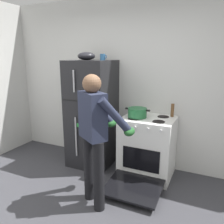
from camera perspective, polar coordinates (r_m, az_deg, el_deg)
kitchen_wall_back at (r=3.79m, az=3.63°, el=7.29°), size 6.00×0.10×2.70m
refrigerator at (r=3.74m, az=-5.02°, el=-0.47°), size 0.68×0.72×1.72m
stove_range at (r=3.50m, az=8.82°, el=-8.82°), size 0.76×1.22×0.91m
person_cook at (r=2.64m, az=-4.15°, el=-4.55°), size 0.66×0.70×1.60m
red_pot at (r=3.35m, az=6.38°, el=-0.14°), size 0.38×0.28×0.14m
coffee_mug at (r=3.58m, az=-2.32°, el=13.64°), size 0.11×0.08×0.10m
pepper_mill at (r=3.47m, az=14.95°, el=0.44°), size 0.05×0.05×0.19m
mixing_bowl at (r=3.66m, az=-6.45°, el=13.79°), size 0.27×0.27×0.12m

